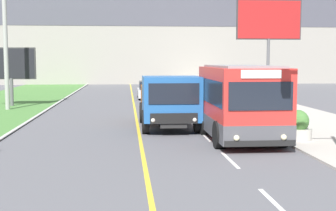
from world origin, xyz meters
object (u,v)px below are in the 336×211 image
utility_pole_far (5,37)px  car_distant (149,90)px  planter_round_second (272,115)px  planter_round_near (298,127)px  billboard_large (269,23)px  dump_truck (169,102)px  city_bus (241,103)px  planter_round_third (253,108)px  billboard_small (11,65)px

utility_pole_far → car_distant: bearing=40.5°
car_distant → planter_round_second: bearing=-74.3°
car_distant → planter_round_near: 21.67m
planter_round_second → billboard_large: bearing=73.7°
utility_pole_far → dump_truck: bearing=-44.5°
city_bus → planter_round_third: (2.34, 6.72, -0.89)m
car_distant → planter_round_near: size_ratio=3.66×
billboard_large → planter_round_near: billboard_large is taller
billboard_small → planter_round_near: 21.44m
planter_round_near → planter_round_second: (0.11, 3.57, 0.04)m
dump_truck → billboard_large: billboard_large is taller
utility_pole_far → billboard_large: bearing=16.8°
billboard_small → planter_round_second: size_ratio=3.17×
dump_truck → planter_round_third: dump_truck is taller
utility_pole_far → billboard_small: size_ratio=2.26×
dump_truck → billboard_small: billboard_small is taller
city_bus → billboard_large: (6.72, 18.33, 4.56)m
planter_round_second → planter_round_third: (0.06, 3.57, -0.02)m
billboard_large → planter_round_near: (-4.55, -18.74, -5.48)m
dump_truck → planter_round_third: (4.87, 3.50, -0.64)m
dump_truck → planter_round_second: size_ratio=4.90×
billboard_small → dump_truck: bearing=-50.3°
car_distant → planter_round_third: bearing=-70.4°
planter_round_third → city_bus: bearing=-109.2°
car_distant → billboard_small: size_ratio=1.06×
city_bus → utility_pole_far: utility_pole_far is taller
city_bus → planter_round_third: city_bus is taller
billboard_large → billboard_small: (-19.14, -3.19, -3.23)m
dump_truck → planter_round_near: dump_truck is taller
billboard_small → planter_round_third: 17.13m
city_bus → planter_round_second: bearing=54.2°
billboard_large → planter_round_second: bearing=-106.3°
car_distant → billboard_large: 11.07m
billboard_small → planter_round_second: billboard_small is taller
dump_truck → utility_pole_far: 13.84m
utility_pole_far → planter_round_near: bearing=-42.5°
billboard_large → city_bus: bearing=-110.1°
city_bus → car_distant: bearing=97.3°
billboard_small → planter_round_second: bearing=-39.2°
planter_round_near → planter_round_third: (0.17, 7.13, 0.03)m
city_bus → dump_truck: city_bus is taller
billboard_large → planter_round_second: 16.72m
car_distant → planter_round_third: size_ratio=3.45×
planter_round_second → dump_truck: bearing=179.2°
planter_round_near → planter_round_second: bearing=88.3°
planter_round_second → car_distant: bearing=105.7°
car_distant → planter_round_near: (4.82, -21.13, -0.10)m
billboard_large → billboard_small: billboard_large is taller
utility_pole_far → planter_round_near: size_ratio=7.80×
dump_truck → billboard_large: 18.35m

